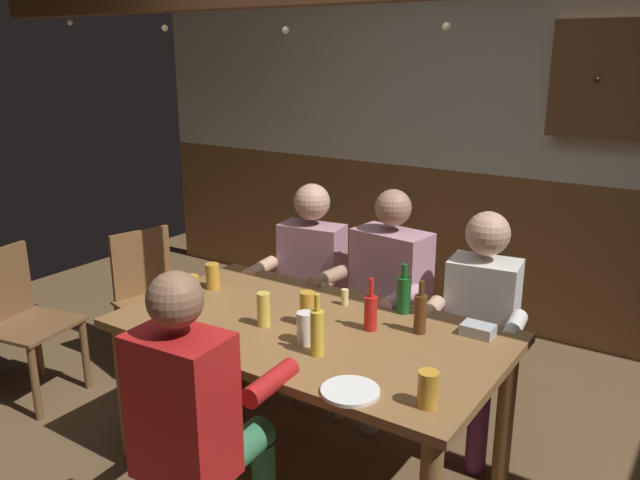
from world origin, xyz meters
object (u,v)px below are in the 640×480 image
object	(u,v)px
person_2	(478,319)
chair_empty_near_right	(153,296)
plate_0	(350,391)
person_3	(197,412)
pint_glass_0	(306,328)
pint_glass_4	(428,389)
pint_glass_3	(264,309)
person_0	(306,278)
condiment_caddy	(478,330)
bottle_2	(317,331)
chair_empty_near_left	(20,319)
pint_glass_2	(191,291)
pint_glass_5	(213,276)
person_1	(384,292)
table_candle	(345,297)
dining_table	(309,346)
wall_dart_cabinet	(599,79)
pint_glass_1	(307,309)
bottle_0	(404,293)
bottle_1	(371,311)

from	to	relation	value
person_2	chair_empty_near_right	size ratio (longest dim) A/B	1.37
plate_0	person_3	bearing A→B (deg)	-146.03
person_2	pint_glass_0	distance (m)	0.99
pint_glass_4	pint_glass_3	bearing A→B (deg)	166.17
person_0	condiment_caddy	size ratio (longest dim) A/B	8.73
chair_empty_near_right	condiment_caddy	xyz separation A→B (m)	(2.11, -0.01, 0.31)
person_0	bottle_2	distance (m)	1.19
chair_empty_near_right	chair_empty_near_left	size ratio (longest dim) A/B	1.00
bottle_2	pint_glass_4	bearing A→B (deg)	-12.05
pint_glass_0	chair_empty_near_left	bearing A→B (deg)	-174.74
pint_glass_4	chair_empty_near_right	bearing A→B (deg)	162.65
pint_glass_2	pint_glass_5	world-z (taller)	pint_glass_2
person_1	pint_glass_4	distance (m)	1.31
bottle_2	table_candle	bearing A→B (deg)	109.65
person_0	table_candle	xyz separation A→B (m)	(0.52, -0.41, 0.13)
dining_table	pint_glass_4	xyz separation A→B (m)	(0.74, -0.33, 0.17)
table_candle	pint_glass_4	xyz separation A→B (m)	(0.73, -0.64, 0.03)
dining_table	chair_empty_near_left	distance (m)	1.84
chair_empty_near_left	pint_glass_4	size ratio (longest dim) A/B	6.60
pint_glass_2	wall_dart_cabinet	xyz separation A→B (m)	(1.34, 2.18, 0.96)
pint_glass_1	bottle_0	bearing A→B (deg)	51.32
condiment_caddy	pint_glass_1	distance (m)	0.76
pint_glass_5	pint_glass_3	bearing A→B (deg)	-23.54
pint_glass_2	chair_empty_near_right	bearing A→B (deg)	150.63
pint_glass_2	pint_glass_0	bearing A→B (deg)	-3.27
person_0	plate_0	bearing A→B (deg)	123.17
pint_glass_0	pint_glass_1	world-z (taller)	pint_glass_1
bottle_0	table_candle	bearing A→B (deg)	-165.36
person_2	table_candle	xyz separation A→B (m)	(-0.54, -0.41, 0.13)
condiment_caddy	bottle_1	size ratio (longest dim) A/B	0.58
bottle_0	pint_glass_1	world-z (taller)	bottle_0
person_3	bottle_1	xyz separation A→B (m)	(0.25, 0.84, 0.16)
dining_table	table_candle	bearing A→B (deg)	89.43
chair_empty_near_left	plate_0	xyz separation A→B (m)	(2.26, -0.08, 0.29)
table_candle	plate_0	bearing A→B (deg)	-57.15
bottle_1	pint_glass_3	bearing A→B (deg)	-151.51
dining_table	pint_glass_2	xyz separation A→B (m)	(-0.62, -0.11, 0.17)
person_0	person_1	xyz separation A→B (m)	(0.51, 0.01, 0.02)
wall_dart_cabinet	condiment_caddy	bearing A→B (deg)	-91.41
chair_empty_near_right	plate_0	distance (m)	2.07
bottle_0	person_3	bearing A→B (deg)	-104.61
person_1	bottle_2	size ratio (longest dim) A/B	4.71
pint_glass_5	table_candle	bearing A→B (deg)	15.16
pint_glass_5	wall_dart_cabinet	world-z (taller)	wall_dart_cabinet
person_3	plate_0	bearing A→B (deg)	30.15
wall_dart_cabinet	bottle_1	bearing A→B (deg)	-103.45
person_2	bottle_1	xyz separation A→B (m)	(-0.29, -0.59, 0.18)
chair_empty_near_left	bottle_2	world-z (taller)	bottle_2
bottle_1	pint_glass_4	xyz separation A→B (m)	(0.49, -0.45, -0.02)
table_candle	pint_glass_5	world-z (taller)	pint_glass_5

